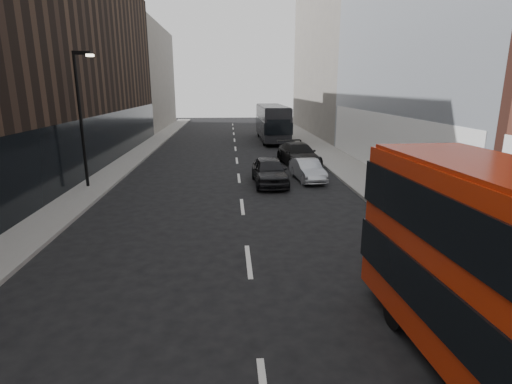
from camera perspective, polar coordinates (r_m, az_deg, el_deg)
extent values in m
cube|color=slate|center=(30.31, 11.65, 4.38)|extent=(3.00, 80.00, 0.15)
cube|color=slate|center=(30.15, -18.13, 3.90)|extent=(2.00, 80.00, 0.15)
cube|color=#9CA0A6|center=(27.90, 23.82, 23.14)|extent=(5.00, 22.00, 20.00)
cube|color=silver|center=(26.80, 17.53, 6.62)|extent=(0.35, 21.00, 3.80)
cube|color=slate|center=(49.36, 10.87, 18.73)|extent=(5.00, 24.00, 18.00)
cube|color=black|center=(35.50, -22.77, 16.29)|extent=(5.00, 24.00, 14.00)
cube|color=slate|center=(56.81, -15.53, 15.38)|extent=(5.00, 20.00, 13.00)
cylinder|color=black|center=(23.14, -23.73, 9.25)|extent=(0.16, 0.16, 7.00)
cube|color=black|center=(23.00, -23.66, 17.75)|extent=(0.90, 0.15, 0.18)
cube|color=#FFF2CC|center=(22.87, -22.64, 17.57)|extent=(0.35, 0.22, 0.12)
cube|color=black|center=(11.42, 20.44, -4.99)|extent=(1.91, 0.18, 1.26)
cylinder|color=black|center=(10.05, 19.41, -15.56)|extent=(0.31, 0.91, 0.90)
cylinder|color=black|center=(11.00, 28.84, -13.88)|extent=(0.31, 0.91, 0.90)
cube|color=black|center=(41.61, 2.31, 10.01)|extent=(2.50, 10.95, 3.09)
cube|color=black|center=(41.63, 2.31, 9.74)|extent=(2.62, 11.00, 1.09)
cube|color=black|center=(36.17, 3.26, 9.21)|extent=(2.11, 0.08, 1.39)
cube|color=black|center=(47.08, 1.58, 10.51)|extent=(2.11, 0.08, 1.39)
cube|color=black|center=(41.51, 2.33, 12.18)|extent=(2.40, 10.51, 0.12)
cylinder|color=black|center=(45.13, 0.42, 8.56)|extent=(0.30, 1.00, 1.00)
cylinder|color=black|center=(45.34, 3.20, 8.56)|extent=(0.30, 1.00, 1.00)
cylinder|color=black|center=(38.19, 1.21, 7.42)|extent=(0.30, 1.00, 1.00)
cylinder|color=black|center=(38.45, 4.49, 7.43)|extent=(0.30, 1.00, 1.00)
imported|color=black|center=(22.69, 1.94, 3.04)|extent=(1.93, 4.58, 1.55)
imported|color=#999CA1|center=(23.84, 7.37, 3.15)|extent=(1.71, 3.94, 1.26)
imported|color=black|center=(28.54, 6.08, 5.40)|extent=(2.83, 5.58, 1.55)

